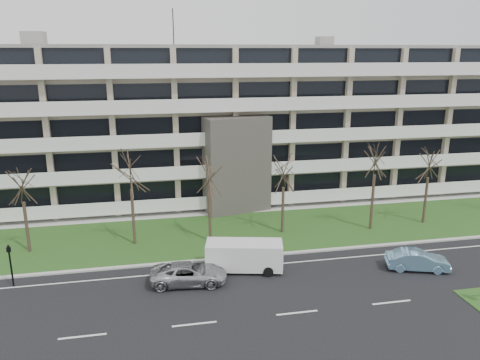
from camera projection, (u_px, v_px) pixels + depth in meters
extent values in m
plane|color=black|center=(297.00, 313.00, 27.24)|extent=(160.00, 160.00, 0.00)
cube|color=#254C19|center=(249.00, 231.00, 39.53)|extent=(90.00, 10.00, 0.06)
cube|color=#B2B2AD|center=(264.00, 255.00, 34.79)|extent=(90.00, 0.35, 0.12)
cube|color=#B2B2AD|center=(237.00, 210.00, 44.72)|extent=(90.00, 2.00, 0.08)
cube|color=white|center=(269.00, 265.00, 33.39)|extent=(90.00, 0.12, 0.01)
cube|color=#B6A58D|center=(224.00, 122.00, 49.35)|extent=(60.00, 12.00, 15.00)
cube|color=gray|center=(224.00, 47.00, 47.32)|extent=(60.50, 12.50, 0.30)
cube|color=#4C4742|center=(237.00, 165.00, 43.53)|extent=(6.39, 3.69, 9.00)
cube|color=black|center=(237.00, 191.00, 44.01)|extent=(4.92, 1.19, 3.50)
cube|color=gray|center=(34.00, 38.00, 43.72)|extent=(2.00, 2.00, 1.20)
cylinder|color=black|center=(173.00, 27.00, 45.88)|extent=(0.10, 0.10, 3.50)
cube|color=black|center=(235.00, 187.00, 45.10)|extent=(58.00, 0.10, 1.80)
cube|color=white|center=(236.00, 204.00, 44.86)|extent=(58.00, 1.40, 0.22)
cube|color=white|center=(238.00, 200.00, 44.08)|extent=(58.00, 0.08, 1.00)
cube|color=black|center=(235.00, 156.00, 44.30)|extent=(58.00, 0.10, 1.80)
cube|color=white|center=(236.00, 173.00, 44.06)|extent=(58.00, 1.40, 0.22)
cube|color=white|center=(238.00, 169.00, 43.28)|extent=(58.00, 0.08, 1.00)
cube|color=black|center=(235.00, 125.00, 43.50)|extent=(58.00, 0.10, 1.80)
cube|color=white|center=(236.00, 142.00, 43.26)|extent=(58.00, 1.40, 0.22)
cube|color=white|center=(238.00, 137.00, 42.49)|extent=(58.00, 0.08, 1.00)
cube|color=black|center=(235.00, 92.00, 42.70)|extent=(58.00, 0.10, 1.80)
cube|color=white|center=(236.00, 110.00, 42.46)|extent=(58.00, 1.40, 0.22)
cube|color=white|center=(238.00, 104.00, 41.69)|extent=(58.00, 0.08, 1.00)
cube|color=black|center=(235.00, 58.00, 41.91)|extent=(58.00, 0.10, 1.80)
cube|color=white|center=(236.00, 76.00, 41.66)|extent=(58.00, 1.40, 0.22)
cube|color=white|center=(237.00, 69.00, 40.89)|extent=(58.00, 0.08, 1.00)
imported|color=#A9ACB0|center=(189.00, 274.00, 30.54)|extent=(5.20, 2.82, 1.39)
imported|color=#7FB6DC|center=(417.00, 260.00, 32.48)|extent=(4.48, 2.67, 1.40)
cube|color=white|center=(244.00, 255.00, 32.33)|extent=(5.55, 3.07, 1.85)
cube|color=black|center=(244.00, 248.00, 32.18)|extent=(5.14, 2.84, 0.68)
cube|color=white|center=(280.00, 257.00, 32.30)|extent=(0.74, 1.88, 1.17)
cylinder|color=black|center=(219.00, 271.00, 31.64)|extent=(0.72, 0.39, 0.68)
cylinder|color=black|center=(221.00, 259.00, 33.51)|extent=(0.72, 0.39, 0.68)
cylinder|color=black|center=(268.00, 272.00, 31.55)|extent=(0.72, 0.39, 0.68)
cylinder|color=black|center=(267.00, 259.00, 33.42)|extent=(0.72, 0.39, 0.68)
cylinder|color=black|center=(11.00, 266.00, 29.94)|extent=(0.12, 0.12, 2.88)
cube|color=black|center=(9.00, 249.00, 29.64)|extent=(0.31, 0.27, 0.31)
sphere|color=red|center=(9.00, 249.00, 29.64)|extent=(0.13, 0.13, 0.13)
cylinder|color=#382B21|center=(27.00, 227.00, 34.99)|extent=(0.24, 0.24, 3.99)
cylinder|color=#382B21|center=(133.00, 217.00, 36.37)|extent=(0.24, 0.24, 4.50)
cylinder|color=#382B21|center=(210.00, 216.00, 36.94)|extent=(0.24, 0.24, 4.24)
cylinder|color=#382B21|center=(283.00, 210.00, 38.81)|extent=(0.24, 0.24, 3.97)
cylinder|color=#382B21|center=(372.00, 202.00, 39.42)|extent=(0.24, 0.24, 4.82)
cylinder|color=#382B21|center=(425.00, 200.00, 40.97)|extent=(0.24, 0.24, 4.18)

